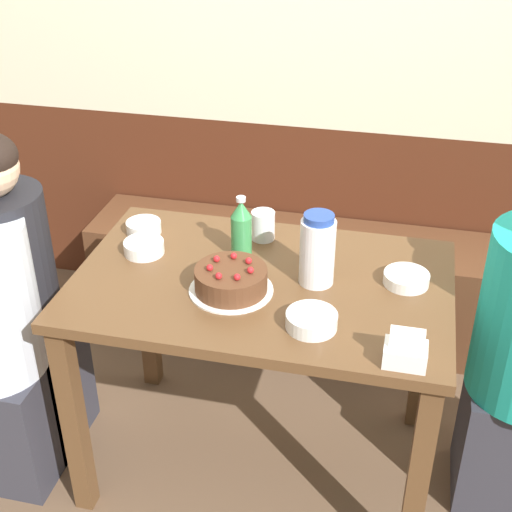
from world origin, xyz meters
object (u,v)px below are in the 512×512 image
(water_pitcher, at_px, (317,250))
(bench_seat, at_px, (303,282))
(birthday_cake, at_px, (231,280))
(person_grey_tee, at_px, (16,311))
(soju_bottle, at_px, (241,228))
(bowl_side_dish, at_px, (144,227))
(napkin_holder, at_px, (405,351))
(bowl_sauce_shallow, at_px, (312,320))
(bowl_soup_white, at_px, (144,247))
(glass_water_tall, at_px, (263,225))
(bowl_rice_small, at_px, (406,279))

(water_pitcher, bearing_deg, bench_seat, 101.41)
(water_pitcher, bearing_deg, birthday_cake, -155.48)
(bench_seat, bearing_deg, person_grey_tee, -133.30)
(water_pitcher, relative_size, person_grey_tee, 0.19)
(soju_bottle, height_order, bowl_side_dish, soju_bottle)
(soju_bottle, relative_size, napkin_holder, 1.90)
(water_pitcher, distance_m, napkin_holder, 0.44)
(bench_seat, relative_size, soju_bottle, 8.94)
(bowl_side_dish, bearing_deg, water_pitcher, -15.70)
(bowl_sauce_shallow, bearing_deg, birthday_cake, 154.48)
(birthday_cake, xyz_separation_m, bowl_sauce_shallow, (0.26, -0.12, -0.02))
(napkin_holder, bearing_deg, bowl_soup_white, 156.12)
(glass_water_tall, bearing_deg, soju_bottle, -108.93)
(bowl_rice_small, relative_size, bowl_sauce_shallow, 0.96)
(birthday_cake, bearing_deg, bowl_rice_small, 17.40)
(soju_bottle, xyz_separation_m, bowl_sauce_shallow, (0.28, -0.33, -0.08))
(birthday_cake, relative_size, napkin_holder, 2.29)
(bowl_soup_white, xyz_separation_m, person_grey_tee, (-0.43, -0.12, -0.23))
(person_grey_tee, bearing_deg, water_pitcher, 4.64)
(bowl_side_dish, distance_m, person_grey_tee, 0.51)
(bench_seat, distance_m, bowl_soup_white, 1.02)
(bowl_sauce_shallow, bearing_deg, bowl_rice_small, 49.37)
(bench_seat, height_order, napkin_holder, napkin_holder)
(napkin_holder, relative_size, glass_water_tall, 1.11)
(bowl_rice_small, height_order, bowl_side_dish, bowl_side_dish)
(bench_seat, height_order, water_pitcher, water_pitcher)
(bowl_side_dish, xyz_separation_m, person_grey_tee, (-0.38, -0.26, -0.23))
(bench_seat, xyz_separation_m, bowl_soup_white, (-0.41, -0.76, 0.55))
(bench_seat, xyz_separation_m, bowl_rice_small, (0.43, -0.75, 0.55))
(glass_water_tall, bearing_deg, bowl_side_dish, -172.81)
(napkin_holder, distance_m, bowl_soup_white, 0.93)
(water_pitcher, bearing_deg, bowl_rice_small, 10.56)
(birthday_cake, distance_m, water_pitcher, 0.27)
(bowl_side_dish, bearing_deg, bowl_sauce_shallow, -32.33)
(soju_bottle, relative_size, glass_water_tall, 2.11)
(bowl_sauce_shallow, relative_size, person_grey_tee, 0.12)
(soju_bottle, xyz_separation_m, bowl_side_dish, (-0.36, 0.07, -0.08))
(bench_seat, bearing_deg, bowl_side_dish, -125.94)
(water_pitcher, distance_m, bowl_rice_small, 0.29)
(water_pitcher, distance_m, person_grey_tee, 1.05)
(bench_seat, relative_size, bowl_sauce_shallow, 13.02)
(bowl_side_dish, distance_m, glass_water_tall, 0.41)
(napkin_holder, relative_size, bowl_side_dish, 0.93)
(bowl_side_dish, height_order, bowl_sauce_shallow, bowl_sauce_shallow)
(bench_seat, relative_size, bowl_side_dish, 15.79)
(napkin_holder, height_order, bowl_rice_small, napkin_holder)
(bowl_soup_white, distance_m, bowl_rice_small, 0.84)
(bowl_side_dish, bearing_deg, soju_bottle, -11.54)
(glass_water_tall, bearing_deg, bowl_rice_small, -20.01)
(water_pitcher, height_order, bowl_sauce_shallow, water_pitcher)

